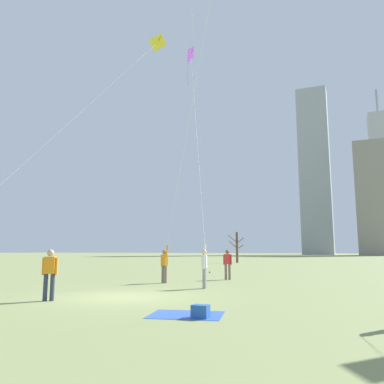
{
  "coord_description": "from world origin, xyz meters",
  "views": [
    {
      "loc": [
        7.42,
        -11.71,
        1.59
      ],
      "look_at": [
        0.0,
        6.0,
        4.5
      ],
      "focal_mm": 36.08,
      "sensor_mm": 36.0,
      "label": 1
    }
  ],
  "objects_px": {
    "bystander_strolling_midfield": "(228,263)",
    "bare_tree_leftmost": "(237,247)",
    "bystander_far_off_by_trees": "(50,272)",
    "picnic_spot": "(194,313)",
    "kite_flyer_midfield_right_green": "(175,203)",
    "kite_flyer_foreground_left_yellow": "(12,183)",
    "kite_flyer_foreground_right_purple": "(199,181)"
  },
  "relations": [
    {
      "from": "kite_flyer_foreground_left_yellow",
      "to": "bystander_far_off_by_trees",
      "type": "relative_size",
      "value": 11.28
    },
    {
      "from": "kite_flyer_midfield_right_green",
      "to": "picnic_spot",
      "type": "xyz_separation_m",
      "value": [
        3.98,
        -7.3,
        -3.69
      ]
    },
    {
      "from": "bare_tree_leftmost",
      "to": "kite_flyer_midfield_right_green",
      "type": "bearing_deg",
      "value": -78.76
    },
    {
      "from": "picnic_spot",
      "to": "bystander_far_off_by_trees",
      "type": "bearing_deg",
      "value": 170.07
    },
    {
      "from": "kite_flyer_midfield_right_green",
      "to": "bystander_far_off_by_trees",
      "type": "xyz_separation_m",
      "value": [
        -1.44,
        -6.35,
        -2.88
      ]
    },
    {
      "from": "bare_tree_leftmost",
      "to": "bystander_strolling_midfield",
      "type": "bearing_deg",
      "value": -74.87
    },
    {
      "from": "bystander_strolling_midfield",
      "to": "picnic_spot",
      "type": "distance_m",
      "value": 12.04
    },
    {
      "from": "kite_flyer_foreground_left_yellow",
      "to": "bare_tree_leftmost",
      "type": "xyz_separation_m",
      "value": [
        1.41,
        34.91,
        -2.82
      ]
    },
    {
      "from": "bystander_strolling_midfield",
      "to": "kite_flyer_foreground_right_purple",
      "type": "bearing_deg",
      "value": -112.56
    },
    {
      "from": "kite_flyer_foreground_left_yellow",
      "to": "bystander_strolling_midfield",
      "type": "distance_m",
      "value": 11.91
    },
    {
      "from": "bystander_strolling_midfield",
      "to": "bare_tree_leftmost",
      "type": "distance_m",
      "value": 29.32
    },
    {
      "from": "bystander_far_off_by_trees",
      "to": "bystander_strolling_midfield",
      "type": "xyz_separation_m",
      "value": [
        2.6,
        10.73,
        0.0
      ]
    },
    {
      "from": "bare_tree_leftmost",
      "to": "kite_flyer_foreground_left_yellow",
      "type": "bearing_deg",
      "value": -92.31
    },
    {
      "from": "kite_flyer_foreground_right_purple",
      "to": "bystander_far_off_by_trees",
      "type": "bearing_deg",
      "value": -101.34
    },
    {
      "from": "kite_flyer_foreground_right_purple",
      "to": "bystander_strolling_midfield",
      "type": "bearing_deg",
      "value": 67.44
    },
    {
      "from": "kite_flyer_midfield_right_green",
      "to": "kite_flyer_foreground_left_yellow",
      "type": "distance_m",
      "value": 8.29
    },
    {
      "from": "bystander_strolling_midfield",
      "to": "bare_tree_leftmost",
      "type": "relative_size",
      "value": 0.41
    },
    {
      "from": "kite_flyer_midfield_right_green",
      "to": "picnic_spot",
      "type": "distance_m",
      "value": 9.1
    },
    {
      "from": "kite_flyer_foreground_left_yellow",
      "to": "picnic_spot",
      "type": "distance_m",
      "value": 13.77
    },
    {
      "from": "kite_flyer_foreground_right_purple",
      "to": "picnic_spot",
      "type": "xyz_separation_m",
      "value": [
        3.69,
        -9.61,
        -5.12
      ]
    },
    {
      "from": "kite_flyer_midfield_right_green",
      "to": "kite_flyer_foreground_left_yellow",
      "type": "height_order",
      "value": "kite_flyer_foreground_left_yellow"
    },
    {
      "from": "kite_flyer_foreground_right_purple",
      "to": "bystander_far_off_by_trees",
      "type": "distance_m",
      "value": 9.82
    },
    {
      "from": "kite_flyer_midfield_right_green",
      "to": "kite_flyer_foreground_right_purple",
      "type": "height_order",
      "value": "kite_flyer_foreground_right_purple"
    },
    {
      "from": "kite_flyer_foreground_left_yellow",
      "to": "bystander_far_off_by_trees",
      "type": "height_order",
      "value": "kite_flyer_foreground_left_yellow"
    },
    {
      "from": "kite_flyer_midfield_right_green",
      "to": "bystander_far_off_by_trees",
      "type": "distance_m",
      "value": 7.12
    },
    {
      "from": "kite_flyer_midfield_right_green",
      "to": "kite_flyer_foreground_right_purple",
      "type": "bearing_deg",
      "value": 82.74
    },
    {
      "from": "bystander_far_off_by_trees",
      "to": "picnic_spot",
      "type": "bearing_deg",
      "value": -9.93
    },
    {
      "from": "kite_flyer_foreground_right_purple",
      "to": "bare_tree_leftmost",
      "type": "xyz_separation_m",
      "value": [
        -6.79,
        30.35,
        -3.14
      ]
    },
    {
      "from": "kite_flyer_foreground_right_purple",
      "to": "kite_flyer_foreground_left_yellow",
      "type": "distance_m",
      "value": 9.38
    },
    {
      "from": "kite_flyer_foreground_right_purple",
      "to": "bystander_far_off_by_trees",
      "type": "xyz_separation_m",
      "value": [
        -1.74,
        -8.66,
        -4.31
      ]
    },
    {
      "from": "bystander_far_off_by_trees",
      "to": "bare_tree_leftmost",
      "type": "distance_m",
      "value": 39.35
    },
    {
      "from": "bystander_strolling_midfield",
      "to": "picnic_spot",
      "type": "relative_size",
      "value": 0.79
    }
  ]
}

